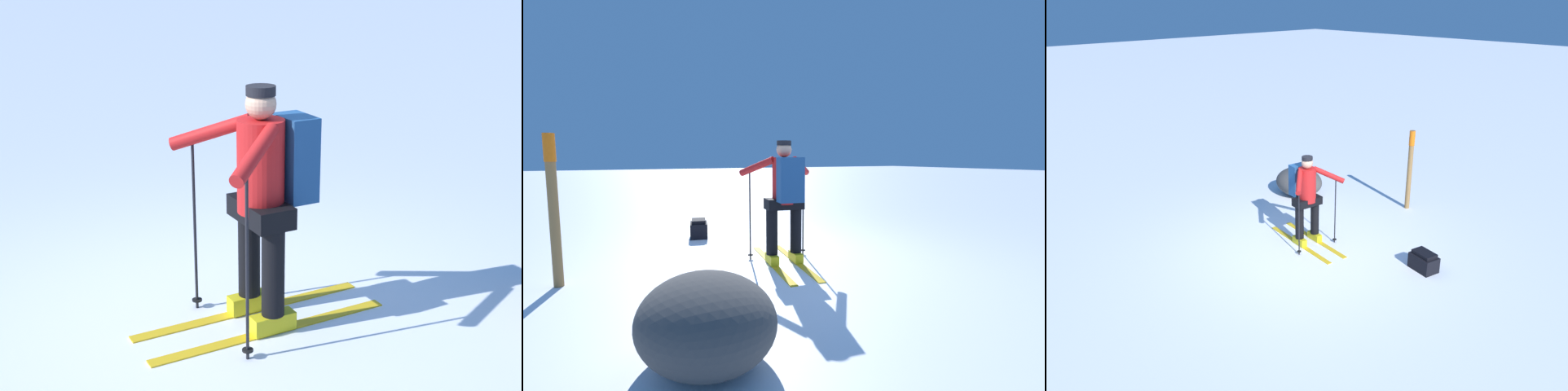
# 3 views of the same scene
# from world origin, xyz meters

# --- Properties ---
(ground_plane) EXTENTS (80.00, 80.00, 0.00)m
(ground_plane) POSITION_xyz_m (0.00, 0.00, 0.00)
(ground_plane) COLOR white
(skier) EXTENTS (1.77, 1.03, 1.61)m
(skier) POSITION_xyz_m (-0.16, 0.24, 0.92)
(skier) COLOR gold
(skier) RESTS_ON ground_plane
(dropped_backpack) EXTENTS (0.49, 0.37, 0.32)m
(dropped_backpack) POSITION_xyz_m (1.88, 0.91, 0.15)
(dropped_backpack) COLOR black
(dropped_backpack) RESTS_ON ground_plane
(trail_marker) EXTENTS (0.11, 0.11, 1.64)m
(trail_marker) POSITION_xyz_m (0.20, 2.80, 0.95)
(trail_marker) COLOR olive
(trail_marker) RESTS_ON ground_plane
(rock_boulder) EXTENTS (1.09, 0.93, 0.60)m
(rock_boulder) POSITION_xyz_m (-1.91, 1.70, 0.30)
(rock_boulder) COLOR #474442
(rock_boulder) RESTS_ON ground_plane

